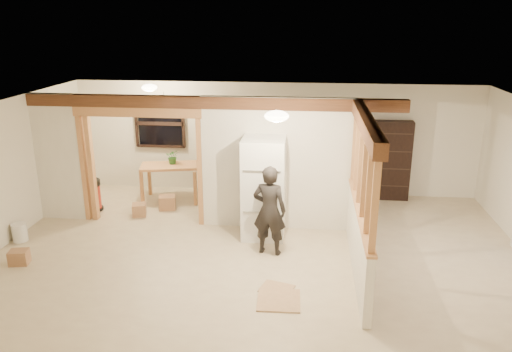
# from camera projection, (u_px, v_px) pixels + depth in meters

# --- Properties ---
(floor) EXTENTS (9.00, 6.50, 0.01)m
(floor) POSITION_uv_depth(u_px,v_px,m) (259.00, 254.00, 8.52)
(floor) COLOR beige
(floor) RESTS_ON ground
(ceiling) EXTENTS (9.00, 6.50, 0.01)m
(ceiling) POSITION_uv_depth(u_px,v_px,m) (260.00, 108.00, 7.75)
(ceiling) COLOR white
(wall_back) EXTENTS (9.00, 0.01, 2.50)m
(wall_back) POSITION_uv_depth(u_px,v_px,m) (274.00, 139.00, 11.21)
(wall_back) COLOR silver
(wall_back) RESTS_ON floor
(wall_front) EXTENTS (9.00, 0.01, 2.50)m
(wall_front) POSITION_uv_depth(u_px,v_px,m) (227.00, 286.00, 5.06)
(wall_front) COLOR silver
(wall_front) RESTS_ON floor
(wall_left) EXTENTS (0.01, 6.50, 2.50)m
(wall_left) POSITION_uv_depth(u_px,v_px,m) (0.00, 176.00, 8.59)
(wall_left) COLOR silver
(wall_left) RESTS_ON floor
(partition_left_stub) EXTENTS (0.90, 0.12, 2.50)m
(partition_left_stub) POSITION_uv_depth(u_px,v_px,m) (59.00, 158.00, 9.68)
(partition_left_stub) COLOR silver
(partition_left_stub) RESTS_ON floor
(partition_center) EXTENTS (2.80, 0.12, 2.50)m
(partition_center) POSITION_uv_depth(u_px,v_px,m) (277.00, 164.00, 9.25)
(partition_center) COLOR silver
(partition_center) RESTS_ON floor
(doorway_frame) EXTENTS (2.46, 0.14, 2.20)m
(doorway_frame) POSITION_uv_depth(u_px,v_px,m) (141.00, 168.00, 9.56)
(doorway_frame) COLOR tan
(doorway_frame) RESTS_ON floor
(header_beam_back) EXTENTS (7.00, 0.18, 0.22)m
(header_beam_back) POSITION_uv_depth(u_px,v_px,m) (211.00, 102.00, 9.03)
(header_beam_back) COLOR brown
(header_beam_back) RESTS_ON ceiling
(header_beam_right) EXTENTS (0.18, 3.30, 0.22)m
(header_beam_right) POSITION_uv_depth(u_px,v_px,m) (366.00, 123.00, 7.25)
(header_beam_right) COLOR brown
(header_beam_right) RESTS_ON ceiling
(pony_wall) EXTENTS (0.12, 3.20, 1.00)m
(pony_wall) POSITION_uv_depth(u_px,v_px,m) (358.00, 241.00, 7.82)
(pony_wall) COLOR silver
(pony_wall) RESTS_ON floor
(stud_partition) EXTENTS (0.14, 3.20, 1.32)m
(stud_partition) POSITION_uv_depth(u_px,v_px,m) (363.00, 171.00, 7.47)
(stud_partition) COLOR tan
(stud_partition) RESTS_ON pony_wall
(window_back) EXTENTS (1.12, 0.10, 1.10)m
(window_back) POSITION_uv_depth(u_px,v_px,m) (160.00, 124.00, 11.31)
(window_back) COLOR black
(window_back) RESTS_ON wall_back
(ceiling_dome_main) EXTENTS (0.36, 0.36, 0.16)m
(ceiling_dome_main) POSITION_uv_depth(u_px,v_px,m) (277.00, 116.00, 7.26)
(ceiling_dome_main) COLOR #FFEABF
(ceiling_dome_main) RESTS_ON ceiling
(ceiling_dome_util) EXTENTS (0.32, 0.32, 0.14)m
(ceiling_dome_util) POSITION_uv_depth(u_px,v_px,m) (149.00, 88.00, 10.19)
(ceiling_dome_util) COLOR #FFEABF
(ceiling_dome_util) RESTS_ON ceiling
(hanging_bulb) EXTENTS (0.07, 0.07, 0.07)m
(hanging_bulb) POSITION_uv_depth(u_px,v_px,m) (164.00, 109.00, 9.57)
(hanging_bulb) COLOR #FFD88C
(hanging_bulb) RESTS_ON ceiling
(refrigerator) EXTENTS (0.76, 0.74, 1.84)m
(refrigerator) POSITION_uv_depth(u_px,v_px,m) (264.00, 188.00, 8.96)
(refrigerator) COLOR white
(refrigerator) RESTS_ON floor
(woman) EXTENTS (0.62, 0.46, 1.55)m
(woman) POSITION_uv_depth(u_px,v_px,m) (269.00, 210.00, 8.32)
(woman) COLOR black
(woman) RESTS_ON floor
(work_table) EXTENTS (1.38, 0.89, 0.81)m
(work_table) POSITION_uv_depth(u_px,v_px,m) (172.00, 182.00, 10.92)
(work_table) COLOR tan
(work_table) RESTS_ON floor
(potted_plant) EXTENTS (0.33, 0.29, 0.32)m
(potted_plant) POSITION_uv_depth(u_px,v_px,m) (173.00, 157.00, 10.82)
(potted_plant) COLOR #276322
(potted_plant) RESTS_ON work_table
(shop_vac) EXTENTS (0.62, 0.62, 0.67)m
(shop_vac) POSITION_uv_depth(u_px,v_px,m) (90.00, 195.00, 10.33)
(shop_vac) COLOR #A32214
(shop_vac) RESTS_ON floor
(bookshelf) EXTENTS (0.87, 0.29, 1.75)m
(bookshelf) POSITION_uv_depth(u_px,v_px,m) (390.00, 161.00, 10.86)
(bookshelf) COLOR black
(bookshelf) RESTS_ON floor
(bucket) EXTENTS (0.29, 0.29, 0.33)m
(bucket) POSITION_uv_depth(u_px,v_px,m) (20.00, 232.00, 8.96)
(bucket) COLOR white
(bucket) RESTS_ON floor
(box_util_a) EXTENTS (0.39, 0.36, 0.29)m
(box_util_a) POSITION_uv_depth(u_px,v_px,m) (167.00, 202.00, 10.46)
(box_util_a) COLOR #9E6F4C
(box_util_a) RESTS_ON floor
(box_util_b) EXTENTS (0.33, 0.33, 0.25)m
(box_util_b) POSITION_uv_depth(u_px,v_px,m) (139.00, 210.00, 10.12)
(box_util_b) COLOR #9E6F4C
(box_util_b) RESTS_ON floor
(box_front) EXTENTS (0.34, 0.29, 0.24)m
(box_front) POSITION_uv_depth(u_px,v_px,m) (19.00, 257.00, 8.13)
(box_front) COLOR #9E6F4C
(box_front) RESTS_ON floor
(floor_panel_near) EXTENTS (0.63, 0.63, 0.02)m
(floor_panel_near) POSITION_uv_depth(u_px,v_px,m) (279.00, 300.00, 7.10)
(floor_panel_near) COLOR tan
(floor_panel_near) RESTS_ON floor
(floor_panel_far) EXTENTS (0.56, 0.49, 0.01)m
(floor_panel_far) POSITION_uv_depth(u_px,v_px,m) (277.00, 288.00, 7.41)
(floor_panel_far) COLOR tan
(floor_panel_far) RESTS_ON floor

